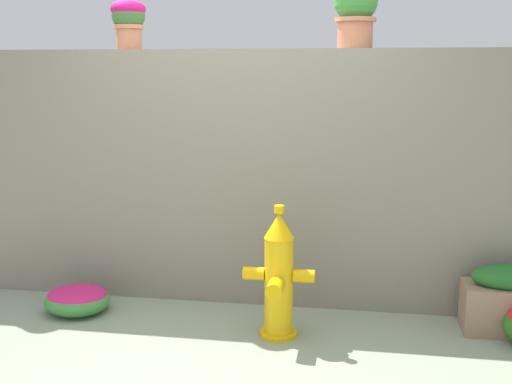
# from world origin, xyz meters

# --- Properties ---
(ground_plane) EXTENTS (24.00, 24.00, 0.00)m
(ground_plane) POSITION_xyz_m (0.00, 0.00, 0.00)
(ground_plane) COLOR gray
(stone_wall) EXTENTS (5.84, 0.34, 1.94)m
(stone_wall) POSITION_xyz_m (0.00, 1.03, 0.97)
(stone_wall) COLOR gray
(stone_wall) RESTS_ON ground
(potted_plant_1) EXTENTS (0.27, 0.27, 0.38)m
(potted_plant_1) POSITION_xyz_m (-0.91, 1.00, 2.17)
(potted_plant_1) COLOR #BD6E50
(potted_plant_1) RESTS_ON stone_wall
(potted_plant_2) EXTENTS (0.33, 0.33, 0.49)m
(potted_plant_2) POSITION_xyz_m (0.80, 1.00, 2.24)
(potted_plant_2) COLOR #BB6B4E
(potted_plant_2) RESTS_ON stone_wall
(fire_hydrant) EXTENTS (0.49, 0.39, 0.91)m
(fire_hydrant) POSITION_xyz_m (0.34, 0.31, 0.42)
(fire_hydrant) COLOR #EDB50F
(fire_hydrant) RESTS_ON ground
(flower_bush_right) EXTENTS (0.49, 0.44, 0.20)m
(flower_bush_right) POSITION_xyz_m (-1.20, 0.48, 0.11)
(flower_bush_right) COLOR #3B843A
(flower_bush_right) RESTS_ON ground
(planter_box) EXTENTS (0.61, 0.31, 0.49)m
(planter_box) POSITION_xyz_m (1.90, 0.63, 0.23)
(planter_box) COLOR #947258
(planter_box) RESTS_ON ground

